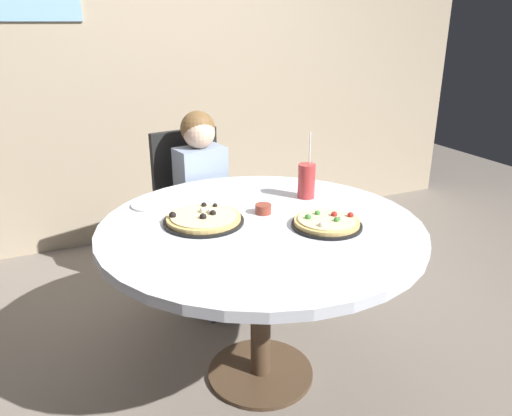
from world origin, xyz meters
The scene contains 10 objects.
ground_plane centered at (0.00, 0.00, 0.00)m, with size 8.00×8.00×0.00m, color slate.
wall_with_window centered at (0.00, 1.85, 1.45)m, with size 5.20×0.14×2.90m.
dining_table centered at (0.00, 0.00, 0.66)m, with size 1.32×1.32×0.75m.
chair_wooden centered at (-0.01, 0.90, 0.53)m, with size 0.46×0.46×0.95m.
diner_child centered at (0.01, 0.72, 0.48)m, with size 0.31×0.43×1.08m.
pizza_veggie centered at (0.23, -0.14, 0.77)m, with size 0.28×0.28×0.05m.
pizza_cheese centered at (-0.21, 0.10, 0.77)m, with size 0.33×0.33×0.05m.
soda_cup centered at (0.32, 0.21, 0.83)m, with size 0.08×0.08×0.31m.
sauce_bowl centered at (0.06, 0.10, 0.77)m, with size 0.07×0.07×0.04m, color brown.
plate_small centered at (-0.36, 0.39, 0.76)m, with size 0.18×0.18×0.01m, color white.
Camera 1 is at (-0.78, -1.70, 1.52)m, focal length 34.88 mm.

